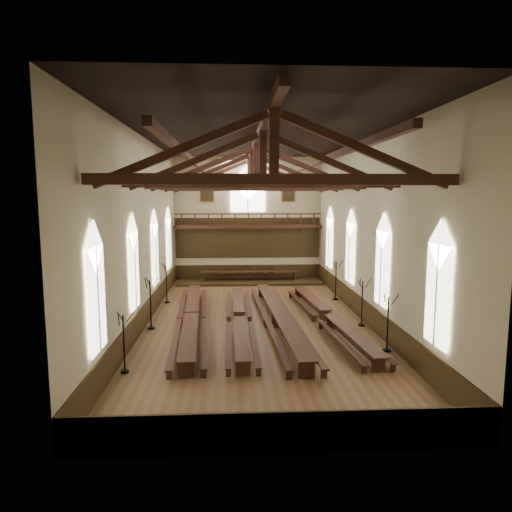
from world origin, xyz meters
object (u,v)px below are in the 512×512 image
at_px(candelabrum_left_far, 167,291).
at_px(candelabrum_right_near, 387,334).
at_px(candelabrum_left_near, 124,354).
at_px(dais, 250,281).
at_px(refectory_row_b, 240,317).
at_px(refectory_row_d, 328,315).
at_px(high_table, 250,272).
at_px(refectory_row_a, 191,316).
at_px(candelabrum_left_mid, 151,313).
at_px(candelabrum_right_far, 336,288).
at_px(candelabrum_right_mid, 362,312).
at_px(refectory_row_c, 278,315).

bearing_deg(candelabrum_left_far, candelabrum_right_near, -41.63).
distance_m(candelabrum_left_far, candelabrum_right_near, 14.85).
distance_m(candelabrum_left_near, candelabrum_right_near, 11.26).
height_order(dais, candelabrum_right_near, candelabrum_right_near).
xyz_separation_m(refectory_row_b, refectory_row_d, (4.73, 0.11, 0.01)).
bearing_deg(candelabrum_left_far, high_table, 49.68).
relative_size(refectory_row_a, candelabrum_left_mid, 5.40).
relative_size(refectory_row_b, candelabrum_right_far, 5.13).
height_order(candelabrum_left_near, candelabrum_right_mid, candelabrum_right_mid).
height_order(refectory_row_b, candelabrum_left_far, candelabrum_left_far).
distance_m(refectory_row_b, high_table, 12.37).
xyz_separation_m(refectory_row_c, candelabrum_left_mid, (-6.67, -0.18, 0.24)).
relative_size(candelabrum_left_near, candelabrum_right_mid, 0.96).
xyz_separation_m(refectory_row_a, high_table, (3.58, 12.11, 0.25)).
distance_m(candelabrum_left_mid, candelabrum_right_far, 12.66).
bearing_deg(high_table, candelabrum_right_near, -71.67).
distance_m(refectory_row_a, refectory_row_c, 4.62).
xyz_separation_m(candelabrum_left_mid, candelabrum_left_far, (-0.00, 5.83, -0.03)).
height_order(refectory_row_c, candelabrum_left_mid, candelabrum_left_mid).
relative_size(refectory_row_b, refectory_row_c, 0.93).
bearing_deg(refectory_row_c, candelabrum_right_far, 53.21).
height_order(refectory_row_d, dais, refectory_row_d).
bearing_deg(refectory_row_d, candelabrum_right_far, 73.22).
bearing_deg(candelabrum_right_mid, candelabrum_right_far, 90.00).
xyz_separation_m(high_table, candelabrum_left_far, (-5.63, -6.64, -0.02)).
bearing_deg(refectory_row_b, candelabrum_left_near, -127.24).
distance_m(candelabrum_left_near, candelabrum_right_far, 16.36).
distance_m(high_table, candelabrum_right_near, 17.38).
height_order(candelabrum_left_near, candelabrum_left_mid, candelabrum_left_mid).
relative_size(refectory_row_a, refectory_row_c, 0.98).
relative_size(dais, candelabrum_right_mid, 4.45).
bearing_deg(refectory_row_b, candelabrum_right_near, -32.79).
distance_m(refectory_row_b, candelabrum_right_near, 7.73).
xyz_separation_m(refectory_row_c, candelabrum_left_far, (-6.67, 5.65, 0.21)).
xyz_separation_m(candelabrum_left_near, candelabrum_left_far, (-0.00, 11.74, 0.05)).
distance_m(high_table, candelabrum_right_far, 8.39).
bearing_deg(dais, candelabrum_left_far, -130.32).
distance_m(refectory_row_a, high_table, 12.63).
height_order(refectory_row_b, candelabrum_left_mid, candelabrum_left_mid).
xyz_separation_m(refectory_row_d, candelabrum_left_far, (-9.34, 5.58, 0.28)).
bearing_deg(candelabrum_left_near, candelabrum_right_far, 47.27).
xyz_separation_m(candelabrum_right_mid, candelabrum_right_far, (-0.00, 6.13, 0.04)).
bearing_deg(refectory_row_c, high_table, 94.83).
bearing_deg(refectory_row_b, refectory_row_d, 1.30).
relative_size(refectory_row_a, dais, 1.29).
bearing_deg(candelabrum_right_far, candelabrum_left_mid, -151.22).
bearing_deg(refectory_row_a, high_table, 73.55).
height_order(refectory_row_a, candelabrum_left_near, candelabrum_left_near).
bearing_deg(candelabrum_left_near, candelabrum_right_mid, 27.92).
distance_m(dais, candelabrum_right_mid, 13.66).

